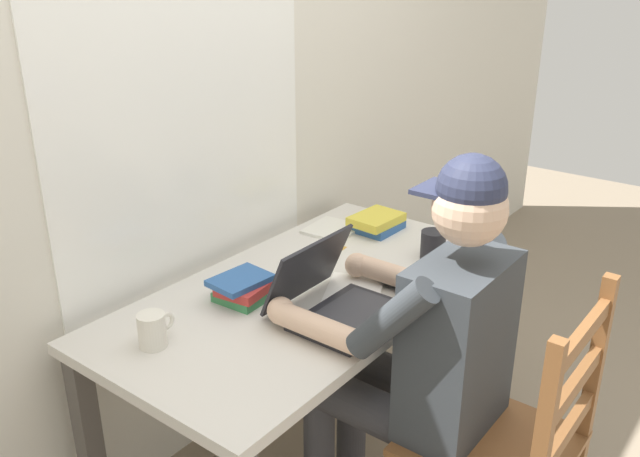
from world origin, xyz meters
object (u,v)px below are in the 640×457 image
seated_person (422,343)px  desk (311,312)px  landscape_photo_print (327,251)px  coffee_mug_white (153,330)px  computer_mouse (392,281)px  book_stack_main (245,288)px  laptop (333,298)px  wooden_chair (509,449)px  book_stack_side (377,222)px  coffee_mug_dark (433,245)px

seated_person → desk: bearing=83.2°
landscape_photo_print → desk: bearing=-158.4°
desk → coffee_mug_white: size_ratio=12.37×
computer_mouse → book_stack_main: (-0.35, 0.31, 0.02)m
laptop → landscape_photo_print: size_ratio=2.54×
laptop → book_stack_main: laptop is taller
seated_person → coffee_mug_white: bearing=130.6°
wooden_chair → laptop: wooden_chair is taller
laptop → book_stack_main: size_ratio=1.64×
laptop → book_stack_side: laptop is taller
wooden_chair → computer_mouse: 0.62m
computer_mouse → book_stack_side: size_ratio=0.49×
desk → wooden_chair: 0.74m
wooden_chair → laptop: (-0.04, 0.56, 0.29)m
wooden_chair → coffee_mug_dark: size_ratio=7.63×
computer_mouse → coffee_mug_dark: 0.27m
desk → laptop: size_ratio=4.29×
desk → landscape_photo_print: size_ratio=10.88×
landscape_photo_print → computer_mouse: bearing=-110.2°
coffee_mug_dark → book_stack_main: coffee_mug_dark is taller
computer_mouse → coffee_mug_dark: (0.27, 0.00, 0.03)m
wooden_chair → computer_mouse: (0.22, 0.52, 0.26)m
laptop → coffee_mug_white: laptop is taller
laptop → wooden_chair: bearing=-86.0°
coffee_mug_dark → computer_mouse: bearing=-180.0°
computer_mouse → book_stack_main: 0.47m
computer_mouse → book_stack_main: size_ratio=0.50×
wooden_chair → computer_mouse: size_ratio=9.52×
desk → landscape_photo_print: bearing=26.6°
coffee_mug_dark → landscape_photo_print: coffee_mug_dark is taller
coffee_mug_white → book_stack_side: size_ratio=0.56×
coffee_mug_dark → landscape_photo_print: 0.38m
seated_person → laptop: seated_person is taller
laptop → book_stack_side: 0.67m
wooden_chair → computer_mouse: bearing=67.0°
wooden_chair → book_stack_main: 0.88m
seated_person → wooden_chair: 0.36m
desk → computer_mouse: size_ratio=14.14×
coffee_mug_dark → seated_person: bearing=-154.1°
book_stack_main → landscape_photo_print: (0.44, 0.02, -0.04)m
laptop → coffee_mug_dark: 0.53m
desk → wooden_chair: wooden_chair is taller
wooden_chair → landscape_photo_print: bearing=70.0°
coffee_mug_white → book_stack_main: (0.35, -0.01, -0.01)m
wooden_chair → coffee_mug_white: 1.01m
seated_person → book_stack_side: size_ratio=6.16×
coffee_mug_white → book_stack_side: bearing=-1.6°
desk → book_stack_side: (0.53, 0.09, 0.13)m
wooden_chair → desk: bearing=85.8°
desk → book_stack_main: 0.25m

